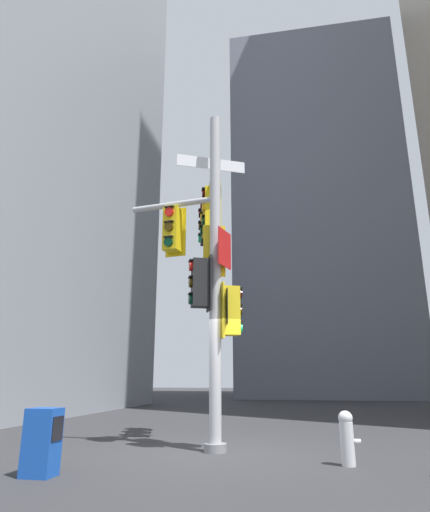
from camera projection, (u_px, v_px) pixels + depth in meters
ground at (215, 452)px, 8.25m from camera, size 120.00×120.00×0.00m
building_mid_block at (315, 221)px, 37.95m from camera, size 12.84×12.84×28.98m
signal_pole_assembly at (208, 251)px, 9.86m from camera, size 2.60×2.78×7.16m
fire_hydrant at (347, 437)px, 7.07m from camera, size 0.33×0.23×0.84m
newspaper_box at (42, 442)px, 6.30m from camera, size 0.45×0.36×0.93m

